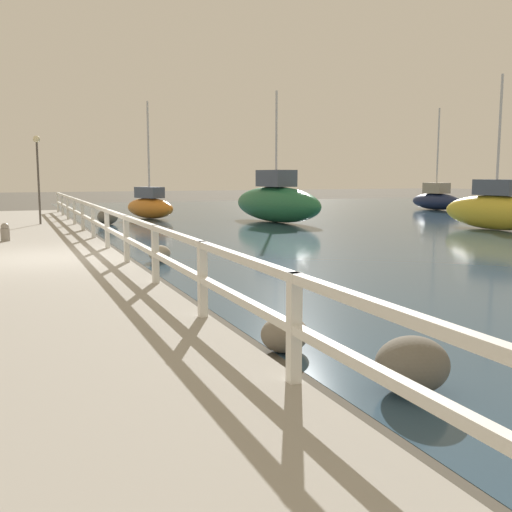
# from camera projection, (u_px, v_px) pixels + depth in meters

# --- Properties ---
(ground_plane) EXTENTS (120.00, 120.00, 0.00)m
(ground_plane) POSITION_uv_depth(u_px,v_px,m) (40.00, 269.00, 12.36)
(ground_plane) COLOR #4C473D
(dock_walkway) EXTENTS (3.33, 36.00, 0.23)m
(dock_walkway) POSITION_uv_depth(u_px,v_px,m) (40.00, 263.00, 12.34)
(dock_walkway) COLOR #9E998E
(dock_walkway) RESTS_ON ground
(railing) EXTENTS (0.10, 32.50, 0.92)m
(railing) POSITION_uv_depth(u_px,v_px,m) (116.00, 226.00, 12.83)
(railing) COLOR white
(railing) RESTS_ON dock_walkway
(boulder_near_dock) EXTENTS (0.80, 0.72, 0.60)m
(boulder_near_dock) POSITION_uv_depth(u_px,v_px,m) (108.00, 217.00, 23.48)
(boulder_near_dock) COLOR #666056
(boulder_near_dock) RESTS_ON ground
(boulder_far_strip) EXTENTS (0.53, 0.48, 0.40)m
(boulder_far_strip) POSITION_uv_depth(u_px,v_px,m) (285.00, 334.00, 6.51)
(boulder_far_strip) COLOR slate
(boulder_far_strip) RESTS_ON ground
(boulder_mid_strip) EXTENTS (0.49, 0.44, 0.37)m
(boulder_mid_strip) POSITION_uv_depth(u_px,v_px,m) (160.00, 253.00, 13.38)
(boulder_mid_strip) COLOR gray
(boulder_mid_strip) RESTS_ON ground
(boulder_water_edge) EXTENTS (0.68, 0.61, 0.51)m
(boulder_water_edge) POSITION_uv_depth(u_px,v_px,m) (412.00, 365.00, 5.29)
(boulder_water_edge) COLOR #666056
(boulder_water_edge) RESTS_ON ground
(mooring_bollard) EXTENTS (0.23, 0.23, 0.47)m
(mooring_bollard) POSITION_uv_depth(u_px,v_px,m) (5.00, 232.00, 15.49)
(mooring_bollard) COLOR gray
(mooring_bollard) RESTS_ON dock_walkway
(dock_lamp) EXTENTS (0.24, 0.24, 3.05)m
(dock_lamp) POSITION_uv_depth(u_px,v_px,m) (38.00, 161.00, 20.60)
(dock_lamp) COLOR #514C47
(dock_lamp) RESTS_ON dock_walkway
(sailboat_yellow) EXTENTS (1.41, 4.59, 5.36)m
(sailboat_yellow) POSITION_uv_depth(u_px,v_px,m) (495.00, 210.00, 21.09)
(sailboat_yellow) COLOR gold
(sailboat_yellow) RESTS_ON water_surface
(sailboat_green) EXTENTS (2.28, 5.96, 5.27)m
(sailboat_green) POSITION_uv_depth(u_px,v_px,m) (276.00, 202.00, 24.54)
(sailboat_green) COLOR #236B42
(sailboat_green) RESTS_ON water_surface
(sailboat_orange) EXTENTS (2.12, 3.27, 5.12)m
(sailboat_orange) POSITION_uv_depth(u_px,v_px,m) (150.00, 205.00, 26.65)
(sailboat_orange) COLOR orange
(sailboat_orange) RESTS_ON water_surface
(sailboat_navy) EXTENTS (1.42, 3.65, 5.57)m
(sailboat_navy) POSITION_uv_depth(u_px,v_px,m) (436.00, 199.00, 33.41)
(sailboat_navy) COLOR #192347
(sailboat_navy) RESTS_ON water_surface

